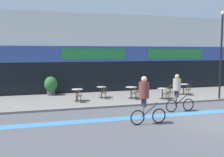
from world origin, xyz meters
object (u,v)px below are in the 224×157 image
bistro_table_4 (184,87)px  cafe_chair_4_near (188,89)px  bistro_table_3 (162,91)px  cafe_chair_4_side (176,88)px  cafe_chair_1_near (104,92)px  cafe_chair_0_near (79,95)px  bistro_table_0 (77,93)px  bistro_table_2 (131,90)px  planter_pot (51,85)px  cyclist_2 (178,91)px  cafe_chair_3_side (171,91)px  cafe_chair_2_side (140,90)px  cafe_chair_3_near (167,93)px  lamp_post (221,49)px  cafe_chair_2_near (134,92)px  cyclist_1 (145,96)px  bistro_table_1 (101,90)px

bistro_table_4 → cafe_chair_4_near: 0.63m
bistro_table_3 → cafe_chair_4_side: (1.76, 1.25, 0.01)m
bistro_table_3 → cafe_chair_1_near: 3.97m
cafe_chair_0_near → bistro_table_0: bearing=4.2°
cafe_chair_4_side → bistro_table_2: bearing=-169.3°
planter_pot → cyclist_2: bearing=-47.1°
bistro_table_3 → cafe_chair_3_side: bearing=0.0°
bistro_table_3 → cafe_chair_4_side: cafe_chair_4_side is taller
bistro_table_2 → cafe_chair_2_side: 0.63m
cafe_chair_3_near → lamp_post: (3.82, -0.32, 2.82)m
bistro_table_4 → cafe_chair_1_near: cafe_chair_1_near is taller
cafe_chair_4_near → lamp_post: 3.53m
cafe_chair_2_side → lamp_post: size_ratio=0.15×
cafe_chair_2_near → cafe_chair_3_side: size_ratio=1.00×
bistro_table_3 → cafe_chair_1_near: cafe_chair_1_near is taller
cafe_chair_1_near → cafe_chair_4_side: 5.62m
cafe_chair_2_side → planter_pot: bearing=-34.3°
cafe_chair_2_near → cafe_chair_4_side: size_ratio=1.00×
cafe_chair_4_near → cafe_chair_4_side: 0.88m
cafe_chair_4_near → bistro_table_2: bearing=94.7°
planter_pot → cyclist_1: 9.49m
bistro_table_2 → bistro_table_1: bearing=157.2°
bistro_table_4 → cafe_chair_4_near: cafe_chair_4_near is taller
cafe_chair_1_near → lamp_post: 8.39m
bistro_table_2 → cafe_chair_4_side: size_ratio=0.86×
bistro_table_3 → cafe_chair_3_near: 0.63m
cafe_chair_2_side → cyclist_2: bearing=90.2°
cafe_chair_4_near → cyclist_1: 8.20m
cafe_chair_2_side → planter_pot: planter_pot is taller
bistro_table_3 → cafe_chair_1_near: bearing=166.0°
cafe_chair_2_side → bistro_table_2: bearing=-7.2°
bistro_table_3 → cafe_chair_3_side: size_ratio=0.80×
cafe_chair_0_near → bistro_table_2: bearing=-75.9°
bistro_table_0 → cafe_chair_3_near: 5.83m
cafe_chair_2_near → cafe_chair_3_side: 2.60m
cafe_chair_3_near → cyclist_1: cyclist_1 is taller
bistro_table_4 → cafe_chair_2_near: (-4.35, -1.08, -0.04)m
bistro_table_0 → cafe_chair_3_side: (6.28, -0.81, -0.04)m
bistro_table_1 → cafe_chair_1_near: size_ratio=0.84×
cafe_chair_2_side → planter_pot: 6.49m
cafe_chair_4_side → bistro_table_4: bearing=3.3°
cafe_chair_4_near → planter_pot: bearing=79.2°
bistro_table_3 → lamp_post: 4.85m
cafe_chair_2_near → cyclist_1: cyclist_1 is taller
bistro_table_1 → cafe_chair_4_near: (6.22, -0.97, -0.02)m
cafe_chair_4_side → lamp_post: lamp_post is taller
cafe_chair_1_near → bistro_table_1: bearing=4.0°
cafe_chair_3_side → planter_pot: bearing=-25.3°
cafe_chair_3_near → cafe_chair_4_side: same height
cafe_chair_2_side → cafe_chair_4_side: size_ratio=1.00×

